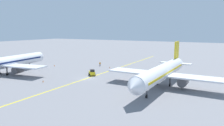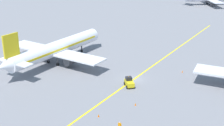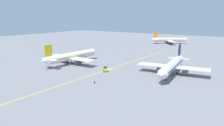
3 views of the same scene
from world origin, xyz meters
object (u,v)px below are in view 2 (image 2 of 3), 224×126
baggage_tug_white (129,82)px  traffic_cone_mid_apron (182,71)px  ground_crew_worker (120,126)px  traffic_cone_near_nose (99,116)px  traffic_cone_far_edge (135,104)px  airplane_at_gate (56,49)px

baggage_tug_white → traffic_cone_mid_apron: 15.03m
ground_crew_worker → traffic_cone_near_nose: 5.68m
traffic_cone_mid_apron → traffic_cone_far_edge: 20.30m
airplane_at_gate → ground_crew_worker: 35.08m
airplane_at_gate → traffic_cone_near_nose: (24.27, -16.78, -3.43)m
traffic_cone_mid_apron → traffic_cone_far_edge: same height
traffic_cone_far_edge → ground_crew_worker: bearing=-78.1°
airplane_at_gate → traffic_cone_near_nose: bearing=-34.7°
baggage_tug_white → traffic_cone_near_nose: size_ratio=5.80×
baggage_tug_white → traffic_cone_mid_apron: (6.79, 13.40, -0.63)m
airplane_at_gate → traffic_cone_near_nose: airplane_at_gate is taller
traffic_cone_near_nose → traffic_cone_mid_apron: 27.78m
baggage_tug_white → traffic_cone_far_edge: bearing=-53.0°
ground_crew_worker → airplane_at_gate: bearing=147.9°
traffic_cone_near_nose → traffic_cone_mid_apron: (5.10, 27.30, 0.00)m
baggage_tug_white → traffic_cone_mid_apron: bearing=63.1°
ground_crew_worker → traffic_cone_mid_apron: 29.13m
airplane_at_gate → traffic_cone_mid_apron: bearing=19.7°
traffic_cone_near_nose → traffic_cone_mid_apron: same height
ground_crew_worker → traffic_cone_near_nose: bearing=161.2°
airplane_at_gate → traffic_cone_near_nose: size_ratio=64.47×
traffic_cone_near_nose → traffic_cone_far_edge: 7.87m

